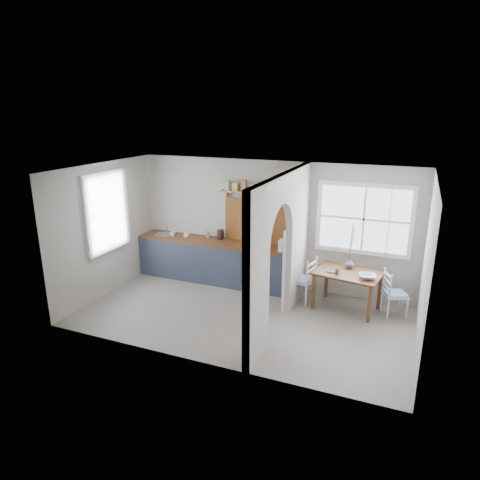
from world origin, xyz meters
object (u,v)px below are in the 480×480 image
at_px(chair_left, 302,279).
at_px(chair_right, 395,293).
at_px(dining_table, 347,291).
at_px(kettle, 282,245).
at_px(vase, 349,264).

relative_size(chair_left, chair_right, 1.08).
distance_m(dining_table, chair_left, 0.85).
relative_size(dining_table, kettle, 4.68).
bearing_deg(chair_right, kettle, 63.32).
distance_m(chair_left, vase, 0.93).
distance_m(chair_left, chair_right, 1.69).
height_order(dining_table, kettle, kettle).
height_order(chair_left, kettle, kettle).
relative_size(dining_table, vase, 6.54).
relative_size(chair_right, vase, 4.70).
height_order(kettle, vase, kettle).
xyz_separation_m(chair_left, chair_right, (1.69, 0.06, -0.03)).
height_order(chair_right, vase, vase).
bearing_deg(kettle, dining_table, -17.86).
xyz_separation_m(dining_table, vase, (-0.02, 0.24, 0.45)).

